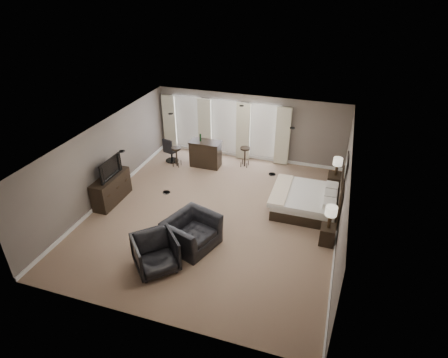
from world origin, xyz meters
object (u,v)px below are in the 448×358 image
(lamp_near, at_px, (330,217))
(bar_stool_left, at_px, (177,157))
(lamp_far, at_px, (337,167))
(bar_counter, at_px, (206,154))
(desk_chair, at_px, (171,150))
(armchair_far, at_px, (155,252))
(nightstand_near, at_px, (327,235))
(armchair_near, at_px, (192,228))
(dresser, at_px, (111,189))
(bed, at_px, (303,192))
(bar_stool_right, at_px, (245,157))
(tv, at_px, (109,175))
(nightstand_far, at_px, (334,183))

(lamp_near, distance_m, bar_stool_left, 6.65)
(lamp_far, distance_m, bar_counter, 4.90)
(lamp_far, distance_m, desk_chair, 6.32)
(bar_stool_left, distance_m, desk_chair, 0.50)
(armchair_far, distance_m, bar_stool_left, 5.69)
(nightstand_near, distance_m, armchair_near, 3.79)
(dresser, relative_size, armchair_near, 1.17)
(lamp_far, relative_size, armchair_near, 0.47)
(armchair_near, distance_m, armchair_far, 1.25)
(bed, relative_size, bar_stool_right, 2.57)
(armchair_far, xyz_separation_m, bar_stool_right, (0.67, 6.16, -0.13))
(lamp_far, bearing_deg, bar_stool_right, 165.84)
(dresser, xyz_separation_m, armchair_near, (3.36, -1.28, 0.13))
(bed, height_order, dresser, bed)
(lamp_near, height_order, armchair_near, lamp_near)
(nightstand_near, xyz_separation_m, desk_chair, (-6.29, 3.29, 0.23))
(dresser, height_order, tv, tv)
(dresser, distance_m, desk_chair, 3.34)
(nightstand_far, relative_size, armchair_far, 0.61)
(tv, xyz_separation_m, bar_counter, (2.06, 3.32, -0.48))
(bed, relative_size, tv, 1.82)
(bed, distance_m, tv, 6.21)
(nightstand_near, bearing_deg, lamp_far, 90.00)
(desk_chair, bearing_deg, bar_stool_left, 153.56)
(armchair_far, bearing_deg, dresser, 95.92)
(lamp_near, distance_m, tv, 6.92)
(bed, distance_m, desk_chair, 5.71)
(nightstand_far, height_order, armchair_far, armchair_far)
(dresser, bearing_deg, bar_counter, 58.22)
(bar_stool_right, bearing_deg, armchair_near, -91.64)
(bar_stool_left, height_order, desk_chair, desk_chair)
(lamp_far, relative_size, dresser, 0.40)
(armchair_near, bearing_deg, nightstand_far, -21.53)
(lamp_near, relative_size, lamp_far, 1.05)
(nightstand_near, bearing_deg, armchair_far, -149.54)
(bed, bearing_deg, nightstand_far, 58.46)
(bed, xyz_separation_m, nightstand_near, (0.89, -1.45, -0.38))
(nightstand_near, relative_size, desk_chair, 0.54)
(nightstand_far, bearing_deg, bar_stool_right, 165.84)
(dresser, bearing_deg, lamp_far, 22.65)
(armchair_near, bearing_deg, dresser, 88.15)
(tv, bearing_deg, armchair_far, -130.37)
(lamp_far, distance_m, armchair_far, 6.70)
(nightstand_far, xyz_separation_m, lamp_near, (0.00, -2.90, 0.55))
(dresser, bearing_deg, armchair_near, -20.81)
(tv, xyz_separation_m, bar_stool_right, (3.51, 3.75, -0.60))
(nightstand_far, relative_size, dresser, 0.41)
(dresser, xyz_separation_m, bar_stool_left, (0.99, 2.96, -0.07))
(lamp_far, distance_m, armchair_near, 5.49)
(tv, height_order, armchair_near, armchair_near)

